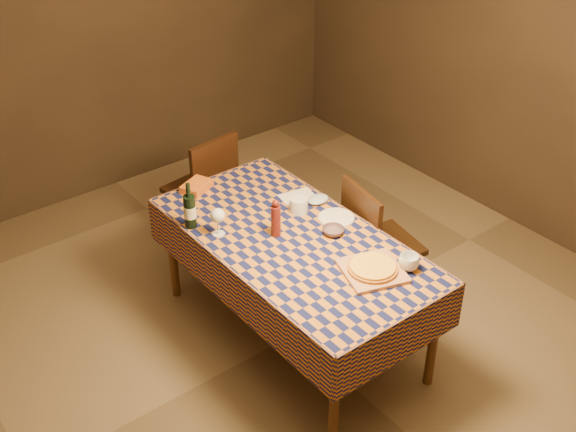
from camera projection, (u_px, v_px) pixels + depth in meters
The scene contains 16 objects.
room at pixel (294, 151), 3.97m from camera, with size 5.00×5.10×2.70m.
dining_table at pixel (293, 248), 4.33m from camera, with size 0.94×1.84×0.77m.
cutting_board at pixel (372, 271), 4.00m from camera, with size 0.32×0.32×0.02m, color #B57D55.
pizza at pixel (373, 267), 3.99m from camera, with size 0.35×0.35×0.03m.
pepper_mill at pixel (276, 219), 4.25m from camera, with size 0.08×0.08×0.24m.
bowl at pixel (333, 231), 4.31m from camera, with size 0.13×0.13×0.04m, color #5D454E.
wine_glass at pixel (218, 216), 4.25m from camera, with size 0.10×0.10×0.18m.
wine_bottle at pixel (190, 211), 4.33m from camera, with size 0.09×0.09×0.30m.
deli_tub at pixel (299, 205), 4.51m from camera, with size 0.11×0.11×0.09m, color silver.
takeout_container at pixel (197, 186), 4.74m from camera, with size 0.20×0.14×0.05m, color #CB5D1A.
white_plate at pixel (336, 218), 4.46m from camera, with size 0.22×0.22×0.01m, color white.
tumbler at pixel (409, 262), 4.01m from camera, with size 0.12×0.12×0.09m, color white.
flour_patch at pixel (298, 197), 4.68m from camera, with size 0.22×0.17×0.00m, color silver.
flour_bag at pixel (318, 199), 4.61m from camera, with size 0.15×0.11×0.04m, color #A7B7D6.
chair_far at pixel (206, 185), 5.29m from camera, with size 0.47×0.48×0.93m.
chair_right at pixel (374, 239), 4.71m from camera, with size 0.49×0.49×0.93m.
Camera 1 is at (-2.20, -2.75, 3.22)m, focal length 45.00 mm.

